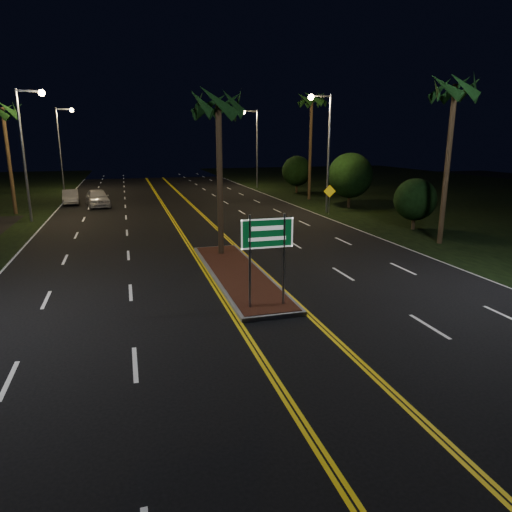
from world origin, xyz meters
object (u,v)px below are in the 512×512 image
object	(u,v)px
streetlight_left_far	(63,140)
shrub_mid	(350,175)
car_near	(97,196)
palm_right_far	(312,101)
streetlight_left_mid	(28,140)
streetlight_right_mid	(324,140)
warning_sign	(329,196)
palm_left_far	(2,111)
shrub_near	(415,200)
palm_median	(218,105)
palm_right_near	(455,90)
shrub_far	(297,171)
streetlight_right_far	(254,140)
median_island	(238,274)
highway_sign	(267,242)
car_far	(70,196)

from	to	relation	value
streetlight_left_far	shrub_mid	bearing A→B (deg)	-39.10
car_near	palm_right_far	bearing A→B (deg)	-10.10
streetlight_left_mid	streetlight_right_mid	distance (m)	21.32
palm_right_far	shrub_mid	xyz separation A→B (m)	(1.20, -6.00, -6.42)
palm_right_far	warning_sign	bearing A→B (deg)	-102.66
palm_left_far	shrub_near	distance (m)	30.35
palm_median	palm_right_near	xyz separation A→B (m)	(12.50, -0.50, 0.94)
shrub_near	car_near	bearing A→B (deg)	140.64
streetlight_left_far	palm_right_far	size ratio (longest dim) A/B	0.87
palm_left_far	shrub_near	bearing A→B (deg)	-28.03
streetlight_right_mid	shrub_mid	size ratio (longest dim) A/B	1.95
streetlight_right_mid	shrub_far	distance (m)	14.74
streetlight_right_mid	streetlight_right_far	xyz separation A→B (m)	(0.00, 20.00, 0.00)
streetlight_right_mid	palm_left_far	bearing A→B (deg)	165.63
streetlight_right_mid	palm_median	bearing A→B (deg)	-132.70
palm_right_far	median_island	bearing A→B (deg)	-119.10
shrub_near	streetlight_left_mid	bearing A→B (deg)	157.48
palm_right_far	warning_sign	size ratio (longest dim) A/B	4.51
streetlight_left_far	streetlight_right_mid	xyz separation A→B (m)	(21.23, -22.00, 0.00)
palm_left_far	palm_right_near	distance (m)	31.05
palm_left_far	streetlight_left_far	bearing A→B (deg)	82.22
highway_sign	palm_median	distance (m)	9.11
palm_median	car_near	world-z (taller)	palm_median
car_far	highway_sign	bearing A→B (deg)	-77.94
streetlight_left_mid	car_near	world-z (taller)	streetlight_left_mid
palm_left_far	car_near	xyz separation A→B (m)	(6.02, 2.63, -6.86)
median_island	car_near	size ratio (longest dim) A/B	1.92
streetlight_right_mid	palm_right_far	size ratio (longest dim) A/B	0.87
highway_sign	streetlight_left_far	distance (m)	42.67
streetlight_left_mid	car_far	xyz separation A→B (m)	(1.39, 9.11, -4.92)
palm_right_far	car_near	bearing A→B (deg)	178.15
streetlight_left_mid	car_near	bearing A→B (deg)	59.96
shrub_near	shrub_mid	xyz separation A→B (m)	(0.50, 10.00, 0.78)
streetlight_right_far	palm_median	distance (m)	33.28
highway_sign	shrub_far	xyz separation A→B (m)	(13.80, 33.20, -0.07)
streetlight_left_mid	palm_median	xyz separation A→B (m)	(10.61, -13.50, 1.62)
streetlight_left_mid	shrub_near	distance (m)	26.37
palm_right_near	shrub_mid	xyz separation A→B (m)	(1.50, 14.00, -5.49)
palm_right_near	streetlight_right_far	bearing A→B (deg)	93.37
shrub_mid	warning_sign	xyz separation A→B (m)	(-3.20, -2.90, -1.26)
palm_left_far	car_near	bearing A→B (deg)	23.61
car_near	car_far	xyz separation A→B (m)	(-2.44, 2.48, -0.16)
median_island	car_far	bearing A→B (deg)	109.45
streetlight_right_mid	highway_sign	bearing A→B (deg)	-118.93
shrub_far	streetlight_left_far	bearing A→B (deg)	161.86
streetlight_right_mid	palm_left_far	xyz separation A→B (m)	(-23.41, 6.00, 2.09)
car_far	median_island	bearing A→B (deg)	-75.41
streetlight_left_mid	shrub_far	xyz separation A→B (m)	(24.41, 12.00, -3.32)
shrub_mid	palm_right_near	bearing A→B (deg)	-96.12
streetlight_right_far	shrub_near	distance (m)	28.39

